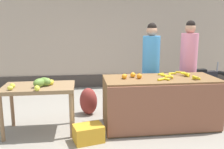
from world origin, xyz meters
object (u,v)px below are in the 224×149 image
at_px(vendor_woman_pink_shirt, 188,66).
at_px(produce_crate, 88,133).
at_px(vendor_woman_blue_shirt, 151,69).
at_px(produce_sack, 88,101).
at_px(parked_motorcycle, 200,81).

relative_size(vendor_woman_pink_shirt, produce_crate, 4.23).
xyz_separation_m(vendor_woman_blue_shirt, produce_sack, (-1.25, 0.07, -0.64)).
distance_m(vendor_woman_blue_shirt, produce_sack, 1.40).
bearing_deg(vendor_woman_pink_shirt, vendor_woman_blue_shirt, -177.40).
relative_size(vendor_woman_blue_shirt, produce_crate, 4.12).
bearing_deg(parked_motorcycle, produce_sack, -162.57).
bearing_deg(vendor_woman_pink_shirt, produce_crate, -150.75).
distance_m(produce_crate, produce_sack, 1.20).
bearing_deg(produce_sack, produce_crate, -91.97).
height_order(produce_crate, produce_sack, produce_sack).
bearing_deg(produce_crate, vendor_woman_pink_shirt, 29.25).
bearing_deg(produce_sack, parked_motorcycle, 17.43).
distance_m(vendor_woman_blue_shirt, produce_crate, 1.88).
xyz_separation_m(parked_motorcycle, produce_crate, (-2.83, -2.07, -0.27)).
xyz_separation_m(vendor_woman_pink_shirt, produce_sack, (-2.04, 0.03, -0.67)).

